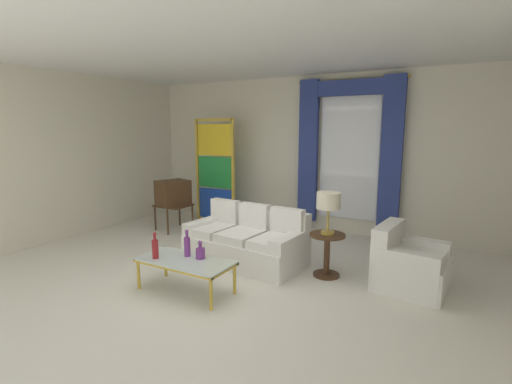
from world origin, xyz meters
TOP-DOWN VIEW (x-y plane):
  - ground_plane at (0.00, 0.00)m, footprint 16.00×16.00m
  - wall_rear at (0.00, 3.06)m, footprint 8.00×0.12m
  - wall_left at (-3.66, 0.60)m, footprint 0.12×7.00m
  - ceiling_slab at (0.00, 0.80)m, footprint 8.00×7.60m
  - curtained_window at (0.78, 2.89)m, footprint 2.00×0.17m
  - couch_white_long at (-0.08, 0.75)m, footprint 1.82×1.06m
  - coffee_table at (-0.19, -0.56)m, footprint 1.20×0.56m
  - bottle_blue_decanter at (-0.25, -0.45)m, footprint 0.08×0.08m
  - bottle_crystal_tall at (-0.06, -0.43)m, footprint 0.12×0.12m
  - bottle_amber_squat at (-0.55, -0.70)m, footprint 0.08×0.08m
  - vintage_tv at (-2.26, 1.53)m, footprint 0.66×0.71m
  - armchair_white at (2.16, 0.91)m, footprint 0.90×0.89m
  - stained_glass_divider at (-1.82, 2.32)m, footprint 0.95×0.05m
  - peacock_figurine at (-1.39, 1.98)m, footprint 0.44×0.60m
  - round_side_table at (1.16, 0.78)m, footprint 0.48×0.48m
  - table_lamp_brass at (1.16, 0.78)m, footprint 0.32×0.32m

SIDE VIEW (x-z plane):
  - ground_plane at x=0.00m, z-range 0.00..0.00m
  - peacock_figurine at x=-1.39m, z-range -0.03..0.47m
  - armchair_white at x=2.16m, z-range -0.11..0.69m
  - couch_white_long at x=-0.08m, z-range -0.13..0.73m
  - round_side_table at x=1.16m, z-range 0.06..0.65m
  - coffee_table at x=-0.19m, z-range 0.17..0.58m
  - bottle_crystal_tall at x=-0.06m, z-range 0.37..0.60m
  - bottle_amber_squat at x=-0.55m, z-range 0.38..0.71m
  - bottle_blue_decanter at x=-0.25m, z-range 0.38..0.72m
  - vintage_tv at x=-2.26m, z-range 0.06..1.40m
  - table_lamp_brass at x=1.16m, z-range 0.74..1.31m
  - stained_glass_divider at x=-1.82m, z-range -0.04..2.16m
  - wall_rear at x=0.00m, z-range 0.00..3.00m
  - wall_left at x=-3.66m, z-range 0.00..3.00m
  - curtained_window at x=0.78m, z-range 0.39..3.09m
  - ceiling_slab at x=0.00m, z-range 3.00..3.04m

